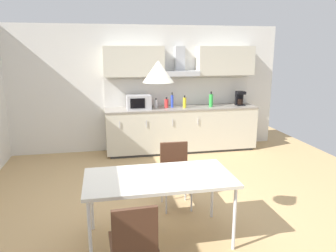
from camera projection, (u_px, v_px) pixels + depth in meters
name	position (u px, v px, depth m)	size (l,w,h in m)	color
ground_plane	(161.00, 210.00, 4.42)	(7.68, 8.53, 0.02)	tan
wall_back	(136.00, 89.00, 6.88)	(6.15, 0.10, 2.60)	silver
kitchen_counter	(182.00, 129.00, 6.90)	(3.16, 0.65, 0.93)	#333333
backsplash_tile	(179.00, 92.00, 7.01)	(3.14, 0.02, 0.57)	silver
upper_wall_cabinets	(181.00, 62.00, 6.72)	(3.14, 0.40, 0.60)	beige
microwave	(139.00, 102.00, 6.59)	(0.48, 0.35, 0.28)	#ADADB2
coffee_maker	(240.00, 98.00, 7.03)	(0.18, 0.19, 0.30)	black
bottle_green	(211.00, 100.00, 6.84)	(0.08, 0.08, 0.32)	green
bottle_red	(166.00, 103.00, 6.73)	(0.08, 0.08, 0.22)	red
bottle_yellow	(185.00, 102.00, 6.73)	(0.07, 0.07, 0.25)	yellow
bottle_blue	(172.00, 101.00, 6.75)	(0.06, 0.06, 0.31)	blue
bottle_white	(156.00, 104.00, 6.72)	(0.06, 0.06, 0.20)	white
dining_table	(159.00, 180.00, 3.58)	(1.61, 0.84, 0.76)	silver
chair_near_left	(134.00, 239.00, 2.79)	(0.42, 0.42, 0.87)	#4C2D1E
chair_far_right	(175.00, 168.00, 4.46)	(0.41, 0.41, 0.87)	#4C2D1E
pendant_lamp	(158.00, 71.00, 3.31)	(0.32, 0.32, 0.22)	silver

